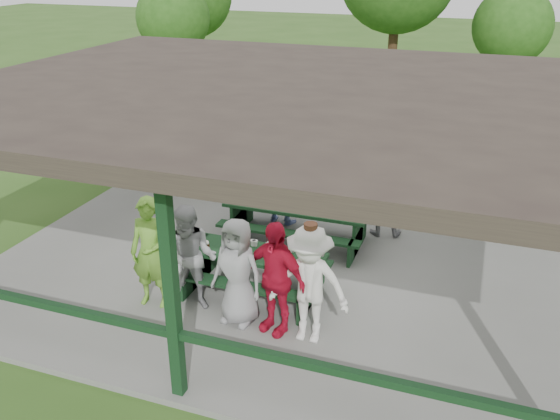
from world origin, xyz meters
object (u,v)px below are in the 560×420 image
at_px(picnic_table_far, 296,219).
at_px(farm_trailer, 330,116).
at_px(contestant_white_fedora, 309,285).
at_px(picnic_table_near, 254,267).
at_px(spectator_blue, 255,167).
at_px(pickup_truck, 384,115).
at_px(contestant_green, 151,253).
at_px(contestant_grey_mid, 237,272).
at_px(contestant_red, 275,278).
at_px(contestant_grey_left, 191,259).
at_px(spectator_lblue, 282,188).
at_px(spectator_grey, 384,196).

relative_size(picnic_table_far, farm_trailer, 0.82).
xyz_separation_m(picnic_table_far, contestant_white_fedora, (1.16, -2.94, 0.43)).
height_order(picnic_table_near, spectator_blue, spectator_blue).
relative_size(picnic_table_far, pickup_truck, 0.55).
relative_size(contestant_green, contestant_grey_mid, 1.08).
bearing_deg(picnic_table_near, spectator_blue, 111.55).
xyz_separation_m(picnic_table_near, contestant_red, (0.69, -0.88, 0.42)).
height_order(contestant_red, contestant_white_fedora, contestant_white_fedora).
height_order(contestant_grey_left, spectator_lblue, contestant_grey_left).
bearing_deg(spectator_grey, picnic_table_far, 21.83).
relative_size(picnic_table_near, spectator_grey, 1.43).
height_order(spectator_lblue, spectator_grey, spectator_grey).
xyz_separation_m(pickup_truck, farm_trailer, (-1.65, -0.28, -0.12)).
height_order(contestant_white_fedora, pickup_truck, contestant_white_fedora).
bearing_deg(contestant_grey_mid, contestant_white_fedora, 3.86).
distance_m(contestant_grey_mid, farm_trailer, 10.56).
bearing_deg(contestant_red, spectator_grey, 94.93).
xyz_separation_m(contestant_grey_left, farm_trailer, (-0.60, 10.36, -0.38)).
height_order(contestant_grey_mid, contestant_red, contestant_red).
relative_size(contestant_grey_left, spectator_grey, 1.06).
height_order(picnic_table_near, pickup_truck, pickup_truck).
xyz_separation_m(contestant_red, spectator_lblue, (-1.18, 3.66, -0.14)).
distance_m(contestant_green, contestant_red, 2.07).
relative_size(picnic_table_far, contestant_white_fedora, 1.50).
xyz_separation_m(picnic_table_near, contestant_white_fedora, (1.23, -0.94, 0.44)).
height_order(contestant_white_fedora, spectator_grey, contestant_white_fedora).
relative_size(picnic_table_far, contestant_grey_left, 1.60).
height_order(contestant_grey_mid, pickup_truck, contestant_grey_mid).
relative_size(contestant_green, contestant_white_fedora, 0.99).
bearing_deg(spectator_lblue, pickup_truck, -84.35).
height_order(contestant_red, pickup_truck, contestant_red).
xyz_separation_m(picnic_table_far, contestant_green, (-1.45, -2.86, 0.44)).
relative_size(spectator_lblue, farm_trailer, 0.44).
height_order(contestant_green, contestant_grey_left, contestant_green).
bearing_deg(spectator_blue, picnic_table_near, 132.70).
relative_size(contestant_grey_left, spectator_blue, 0.96).
relative_size(contestant_white_fedora, spectator_grey, 1.13).
distance_m(picnic_table_far, contestant_white_fedora, 3.18).
bearing_deg(contestant_red, contestant_green, -162.49).
xyz_separation_m(picnic_table_near, pickup_truck, (0.31, 9.88, 0.14)).
xyz_separation_m(contestant_grey_left, spectator_blue, (-0.60, 4.15, 0.04)).
bearing_deg(contestant_white_fedora, spectator_lblue, 113.04).
bearing_deg(contestant_grey_left, spectator_lblue, 74.96).
bearing_deg(spectator_grey, contestant_grey_mid, 58.91).
bearing_deg(picnic_table_near, farm_trailer, 97.92).
bearing_deg(contestant_white_fedora, picnic_table_far, 109.72).
bearing_deg(contestant_grey_left, contestant_green, 178.64).
relative_size(spectator_blue, farm_trailer, 0.54).
height_order(contestant_red, farm_trailer, contestant_red).
bearing_deg(spectator_blue, contestant_red, 136.60).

